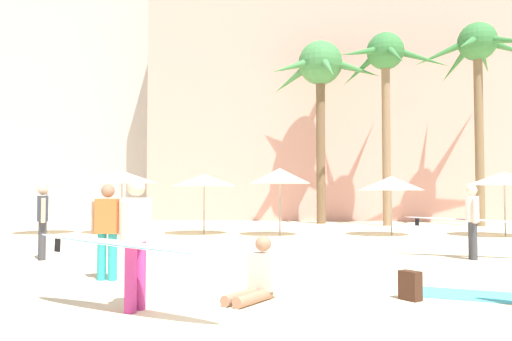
# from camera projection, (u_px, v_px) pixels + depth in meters

# --- Properties ---
(ground) EXTENTS (120.00, 120.00, 0.00)m
(ground) POSITION_uv_depth(u_px,v_px,m) (214.00, 322.00, 6.07)
(ground) COLOR beige
(hotel_pink) EXTENTS (21.40, 10.21, 15.16)m
(hotel_pink) POSITION_uv_depth(u_px,v_px,m) (333.00, 99.00, 32.72)
(hotel_pink) COLOR #DB9989
(hotel_pink) RESTS_ON ground
(hotel_tower_gray) EXTENTS (17.68, 11.60, 23.72)m
(hotel_tower_gray) POSITION_uv_depth(u_px,v_px,m) (105.00, 61.00, 39.63)
(hotel_tower_gray) COLOR #BCB7AD
(hotel_tower_gray) RESTS_ON ground
(palm_tree_far_left) EXTENTS (5.65, 5.80, 9.22)m
(palm_tree_far_left) POSITION_uv_depth(u_px,v_px,m) (320.00, 73.00, 25.55)
(palm_tree_far_left) COLOR brown
(palm_tree_far_left) RESTS_ON ground
(palm_tree_left) EXTENTS (6.05, 5.45, 9.51)m
(palm_tree_left) POSITION_uv_depth(u_px,v_px,m) (478.00, 58.00, 23.68)
(palm_tree_left) COLOR brown
(palm_tree_left) RESTS_ON ground
(palm_tree_center) EXTENTS (5.35, 5.62, 9.17)m
(palm_tree_center) POSITION_uv_depth(u_px,v_px,m) (385.00, 66.00, 24.05)
(palm_tree_center) COLOR #896B4C
(palm_tree_center) RESTS_ON ground
(cafe_umbrella_0) EXTENTS (2.21, 2.21, 2.43)m
(cafe_umbrella_0) POSITION_uv_depth(u_px,v_px,m) (280.00, 176.00, 18.31)
(cafe_umbrella_0) COLOR gray
(cafe_umbrella_0) RESTS_ON ground
(cafe_umbrella_1) EXTENTS (2.46, 2.46, 2.24)m
(cafe_umbrella_1) POSITION_uv_depth(u_px,v_px,m) (204.00, 180.00, 18.87)
(cafe_umbrella_1) COLOR gray
(cafe_umbrella_1) RESTS_ON ground
(cafe_umbrella_3) EXTENTS (2.33, 2.33, 2.14)m
(cafe_umbrella_3) POSITION_uv_depth(u_px,v_px,m) (391.00, 183.00, 18.32)
(cafe_umbrella_3) COLOR gray
(cafe_umbrella_3) RESTS_ON ground
(cafe_umbrella_4) EXTENTS (2.29, 2.29, 2.36)m
(cafe_umbrella_4) POSITION_uv_depth(u_px,v_px,m) (47.00, 178.00, 19.02)
(cafe_umbrella_4) COLOR gray
(cafe_umbrella_4) RESTS_ON ground
(cafe_umbrella_5) EXTENTS (2.70, 2.70, 2.38)m
(cafe_umbrella_5) POSITION_uv_depth(u_px,v_px,m) (122.00, 177.00, 19.36)
(cafe_umbrella_5) COLOR gray
(cafe_umbrella_5) RESTS_ON ground
(cafe_umbrella_6) EXTENTS (2.58, 2.58, 2.28)m
(cafe_umbrella_6) POSITION_uv_depth(u_px,v_px,m) (504.00, 178.00, 17.94)
(cafe_umbrella_6) COLOR gray
(cafe_umbrella_6) RESTS_ON ground
(beach_towel) EXTENTS (2.15, 1.41, 0.01)m
(beach_towel) POSITION_uv_depth(u_px,v_px,m) (479.00, 296.00, 7.58)
(beach_towel) COLOR #4CC6D6
(beach_towel) RESTS_ON ground
(backpack) EXTENTS (0.35, 0.35, 0.42)m
(backpack) POSITION_uv_depth(u_px,v_px,m) (411.00, 286.00, 7.31)
(backpack) COLOR #402518
(backpack) RESTS_ON ground
(person_mid_left) EXTENTS (2.92, 1.07, 1.73)m
(person_mid_left) POSITION_uv_depth(u_px,v_px,m) (471.00, 219.00, 11.87)
(person_mid_left) COLOR #3D3D42
(person_mid_left) RESTS_ON ground
(person_near_right) EXTENTS (0.77, 1.00, 0.92)m
(person_near_right) POSITION_uv_depth(u_px,v_px,m) (257.00, 278.00, 7.34)
(person_near_right) COLOR #936B51
(person_near_right) RESTS_ON ground
(person_mid_right) EXTENTS (3.05, 1.53, 1.74)m
(person_mid_right) POSITION_uv_depth(u_px,v_px,m) (132.00, 241.00, 6.53)
(person_mid_right) COLOR #B7337F
(person_mid_right) RESTS_ON ground
(person_far_right) EXTENTS (0.60, 0.25, 1.70)m
(person_far_right) POSITION_uv_depth(u_px,v_px,m) (108.00, 227.00, 8.99)
(person_far_right) COLOR teal
(person_far_right) RESTS_ON ground
(person_mid_center) EXTENTS (0.40, 0.56, 1.74)m
(person_mid_center) POSITION_uv_depth(u_px,v_px,m) (42.00, 218.00, 11.72)
(person_mid_center) COLOR #3D3D42
(person_mid_center) RESTS_ON ground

